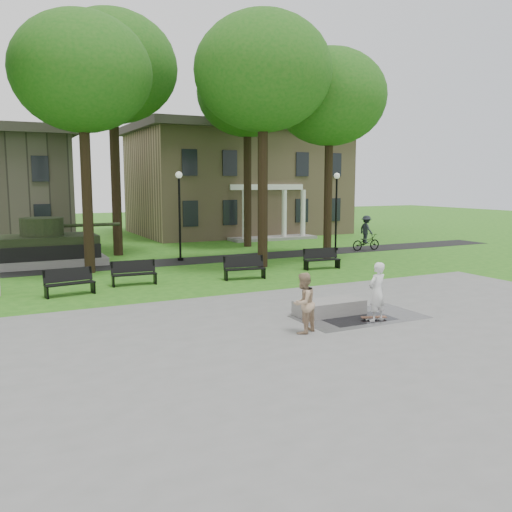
{
  "coord_description": "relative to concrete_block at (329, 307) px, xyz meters",
  "views": [
    {
      "loc": [
        -8.64,
        -15.19,
        4.2
      ],
      "look_at": [
        0.41,
        3.03,
        1.4
      ],
      "focal_mm": 38.0,
      "sensor_mm": 36.0,
      "label": 1
    }
  ],
  "objects": [
    {
      "name": "park_bench_2",
      "position": [
        0.29,
        7.01,
        0.28
      ],
      "size": [
        1.85,
        0.78,
        1.0
      ],
      "rotation": [
        0.0,
        0.0,
        -0.15
      ],
      "color": "black",
      "rests_on": "ground"
    },
    {
      "name": "plaza",
      "position": [
        -0.92,
        -3.8,
        -0.23
      ],
      "size": [
        22.0,
        16.0,
        0.02
      ],
      "primitive_type": "cube",
      "color": "gray",
      "rests_on": "ground"
    },
    {
      "name": "puddle",
      "position": [
        0.46,
        -0.9,
        -0.22
      ],
      "size": [
        2.2,
        1.2,
        0.0
      ],
      "primitive_type": "cube",
      "color": "black",
      "rests_on": "plaza"
    },
    {
      "name": "tree_3",
      "position": [
        7.08,
        10.7,
        8.35
      ],
      "size": [
        6.0,
        6.0,
        11.19
      ],
      "color": "black",
      "rests_on": "ground"
    },
    {
      "name": "building_right",
      "position": [
        9.08,
        27.19,
        4.1
      ],
      "size": [
        17.0,
        12.0,
        8.6
      ],
      "color": "#9E8460",
      "rests_on": "ground"
    },
    {
      "name": "skateboard",
      "position": [
        0.88,
        -1.12,
        -0.19
      ],
      "size": [
        0.8,
        0.44,
        0.07
      ],
      "primitive_type": "cube",
      "rotation": [
        0.0,
        0.0,
        -0.32
      ],
      "color": "brown",
      "rests_on": "plaza"
    },
    {
      "name": "park_bench_0",
      "position": [
        -6.96,
        6.82,
        0.28
      ],
      "size": [
        1.85,
        0.78,
        1.0
      ],
      "rotation": [
        0.0,
        0.0,
        0.14
      ],
      "color": "black",
      "rests_on": "ground"
    },
    {
      "name": "park_bench_1",
      "position": [
        -4.33,
        7.79,
        0.28
      ],
      "size": [
        1.83,
        0.64,
        1.0
      ],
      "rotation": [
        0.0,
        0.0,
        -0.06
      ],
      "color": "black",
      "rests_on": "ground"
    },
    {
      "name": "park_bench_3",
      "position": [
        4.83,
        7.86,
        0.28
      ],
      "size": [
        1.84,
        0.72,
        1.0
      ],
      "rotation": [
        0.0,
        0.0,
        -0.11
      ],
      "color": "black",
      "rests_on": "ground"
    },
    {
      "name": "tree_5",
      "position": [
        5.58,
        17.7,
        9.42
      ],
      "size": [
        6.4,
        6.4,
        12.44
      ],
      "color": "black",
      "rests_on": "ground"
    },
    {
      "name": "concrete_block",
      "position": [
        0.0,
        0.0,
        0.0
      ],
      "size": [
        2.21,
        1.02,
        0.45
      ],
      "primitive_type": "cube",
      "rotation": [
        0.0,
        0.0,
        -0.01
      ],
      "color": "gray",
      "rests_on": "plaza"
    },
    {
      "name": "cyclist",
      "position": [
        11.2,
        12.58,
        0.63
      ],
      "size": [
        1.95,
        1.1,
        2.15
      ],
      "rotation": [
        0.0,
        0.0,
        1.56
      ],
      "color": "black",
      "rests_on": "ground"
    },
    {
      "name": "tree_2",
      "position": [
        2.58,
        9.7,
        9.07
      ],
      "size": [
        6.6,
        6.6,
        12.16
      ],
      "color": "black",
      "rests_on": "ground"
    },
    {
      "name": "tank_monument",
      "position": [
        -7.37,
        15.2,
        0.61
      ],
      "size": [
        7.45,
        3.4,
        2.4
      ],
      "color": "gray",
      "rests_on": "ground"
    },
    {
      "name": "tree_4",
      "position": [
        -2.92,
        17.2,
        10.15
      ],
      "size": [
        7.2,
        7.2,
        13.5
      ],
      "color": "black",
      "rests_on": "ground"
    },
    {
      "name": "skateboarder",
      "position": [
        0.79,
        -1.34,
        0.68
      ],
      "size": [
        0.73,
        0.56,
        1.8
      ],
      "primitive_type": "imported",
      "rotation": [
        0.0,
        0.0,
        3.36
      ],
      "color": "silver",
      "rests_on": "plaza"
    },
    {
      "name": "lamp_mid",
      "position": [
        -0.42,
        13.5,
        2.55
      ],
      "size": [
        0.36,
        0.36,
        4.73
      ],
      "color": "black",
      "rests_on": "ground"
    },
    {
      "name": "friend_watching",
      "position": [
        -1.86,
        -1.45,
        0.62
      ],
      "size": [
        1.03,
        0.94,
        1.7
      ],
      "primitive_type": "imported",
      "rotation": [
        0.0,
        0.0,
        3.61
      ],
      "color": "tan",
      "rests_on": "plaza"
    },
    {
      "name": "lamp_right",
      "position": [
        9.58,
        13.5,
        2.55
      ],
      "size": [
        0.36,
        0.36,
        4.73
      ],
      "color": "black",
      "rests_on": "ground"
    },
    {
      "name": "footpath",
      "position": [
        -0.92,
        13.2,
        -0.24
      ],
      "size": [
        44.0,
        2.6,
        0.01
      ],
      "primitive_type": "cube",
      "color": "black",
      "rests_on": "ground"
    },
    {
      "name": "tree_1",
      "position": [
        -5.42,
        11.7,
        8.71
      ],
      "size": [
        6.2,
        6.2,
        11.63
      ],
      "color": "black",
      "rests_on": "ground"
    },
    {
      "name": "ground",
      "position": [
        -0.92,
        1.2,
        -0.24
      ],
      "size": [
        120.0,
        120.0,
        0.0
      ],
      "primitive_type": "plane",
      "color": "#256317",
      "rests_on": "ground"
    }
  ]
}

